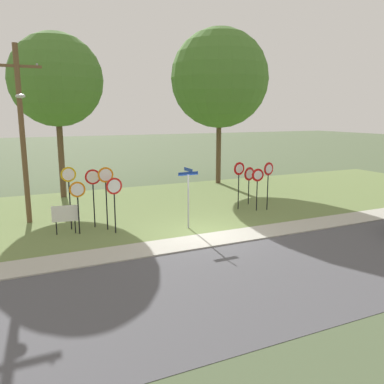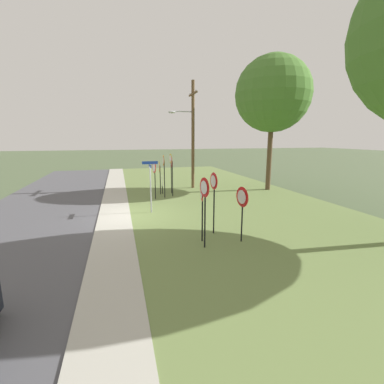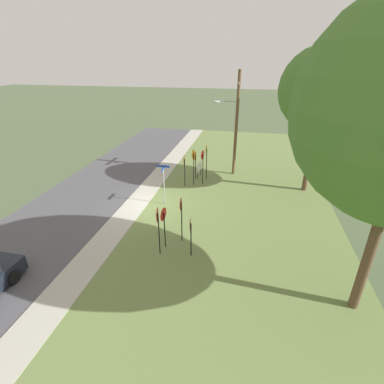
{
  "view_description": "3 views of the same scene",
  "coord_description": "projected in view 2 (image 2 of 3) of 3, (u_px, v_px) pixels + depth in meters",
  "views": [
    {
      "loc": [
        -7.38,
        -14.43,
        5.12
      ],
      "look_at": [
        0.9,
        3.33,
        1.19
      ],
      "focal_mm": 36.59,
      "sensor_mm": 36.0,
      "label": 1
    },
    {
      "loc": [
        13.8,
        -0.46,
        3.97
      ],
      "look_at": [
        0.77,
        3.07,
        1.26
      ],
      "focal_mm": 25.38,
      "sensor_mm": 36.0,
      "label": 2
    },
    {
      "loc": [
        16.04,
        6.33,
        8.93
      ],
      "look_at": [
        0.3,
        3.1,
        1.38
      ],
      "focal_mm": 26.83,
      "sensor_mm": 36.0,
      "label": 3
    }
  ],
  "objects": [
    {
      "name": "road_asphalt",
      "position": [
        26.0,
        224.0,
        12.73
      ],
      "size": [
        44.0,
        6.4,
        0.01
      ],
      "primitive_type": "cube",
      "color": "#4C4C51",
      "rests_on": "ground_plane"
    },
    {
      "name": "stop_sign_far_left",
      "position": [
        164.0,
        167.0,
        17.66
      ],
      "size": [
        0.68,
        0.1,
        2.82
      ],
      "rotation": [
        0.0,
        0.0,
        -0.05
      ],
      "color": "black",
      "rests_on": "grass_median"
    },
    {
      "name": "oak_tree_left",
      "position": [
        273.0,
        94.0,
        19.59
      ],
      "size": [
        5.45,
        5.45,
        9.76
      ],
      "color": "brown",
      "rests_on": "grass_median"
    },
    {
      "name": "stop_sign_near_right",
      "position": [
        160.0,
        171.0,
        18.88
      ],
      "size": [
        0.67,
        0.12,
        2.29
      ],
      "rotation": [
        0.0,
        0.0,
        -0.1
      ],
      "color": "black",
      "rests_on": "grass_median"
    },
    {
      "name": "yield_sign_near_right",
      "position": [
        214.0,
        188.0,
        10.97
      ],
      "size": [
        0.7,
        0.12,
        2.56
      ],
      "rotation": [
        0.0,
        0.0,
        0.1
      ],
      "color": "black",
      "rests_on": "grass_median"
    },
    {
      "name": "yield_sign_near_left",
      "position": [
        242.0,
        202.0,
        10.15
      ],
      "size": [
        0.76,
        0.16,
        2.14
      ],
      "rotation": [
        0.0,
        0.0,
        0.17
      ],
      "color": "black",
      "rests_on": "grass_median"
    },
    {
      "name": "stop_sign_far_right",
      "position": [
        154.0,
        172.0,
        17.35
      ],
      "size": [
        0.71,
        0.15,
        2.44
      ],
      "rotation": [
        0.0,
        0.0,
        0.17
      ],
      "color": "black",
      "rests_on": "grass_median"
    },
    {
      "name": "street_name_post",
      "position": [
        151.0,
        182.0,
        14.22
      ],
      "size": [
        0.96,
        0.82,
        2.73
      ],
      "rotation": [
        0.0,
        0.0,
        0.02
      ],
      "color": "#9EA0A8",
      "rests_on": "grass_median"
    },
    {
      "name": "grass_median",
      "position": [
        238.0,
        208.0,
        15.49
      ],
      "size": [
        44.0,
        12.0,
        0.04
      ],
      "primitive_type": "cube",
      "color": "olive",
      "rests_on": "ground_plane"
    },
    {
      "name": "notice_board",
      "position": [
        162.0,
        181.0,
        19.6
      ],
      "size": [
        1.09,
        0.18,
        1.25
      ],
      "rotation": [
        0.0,
        0.0,
        -0.14
      ],
      "color": "black",
      "rests_on": "grass_median"
    },
    {
      "name": "utility_pole",
      "position": [
        191.0,
        131.0,
        20.81
      ],
      "size": [
        2.1,
        2.03,
        8.13
      ],
      "color": "brown",
      "rests_on": "grass_median"
    },
    {
      "name": "yield_sign_far_right",
      "position": [
        204.0,
        196.0,
        9.52
      ],
      "size": [
        0.7,
        0.16,
        2.58
      ],
      "rotation": [
        0.0,
        0.0,
        0.18
      ],
      "color": "black",
      "rests_on": "grass_median"
    },
    {
      "name": "sidewalk_strip",
      "position": [
        114.0,
        217.0,
        13.75
      ],
      "size": [
        44.0,
        1.6,
        0.06
      ],
      "primitive_type": "cube",
      "color": "#ADAA9E",
      "rests_on": "ground_plane"
    },
    {
      "name": "ground_plane",
      "position": [
        131.0,
        216.0,
        13.96
      ],
      "size": [
        160.0,
        160.0,
        0.0
      ],
      "primitive_type": "plane",
      "color": "#4C5B3D"
    },
    {
      "name": "stop_sign_near_left",
      "position": [
        171.0,
        165.0,
        19.23
      ],
      "size": [
        0.66,
        0.1,
        2.82
      ],
      "rotation": [
        0.0,
        0.0,
        0.05
      ],
      "color": "black",
      "rests_on": "grass_median"
    },
    {
      "name": "yield_sign_far_left",
      "position": [
        202.0,
        199.0,
        10.17
      ],
      "size": [
        0.68,
        0.13,
        2.27
      ],
      "rotation": [
        0.0,
        0.0,
        -0.15
      ],
      "color": "black",
      "rests_on": "grass_median"
    },
    {
      "name": "stop_sign_far_center",
      "position": [
        172.0,
        168.0,
        18.25
      ],
      "size": [
        0.68,
        0.13,
        2.67
      ],
      "rotation": [
        0.0,
        0.0,
        -0.15
      ],
      "color": "black",
      "rests_on": "grass_median"
    }
  ]
}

